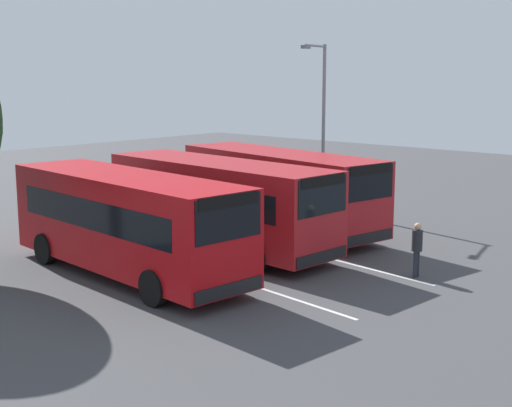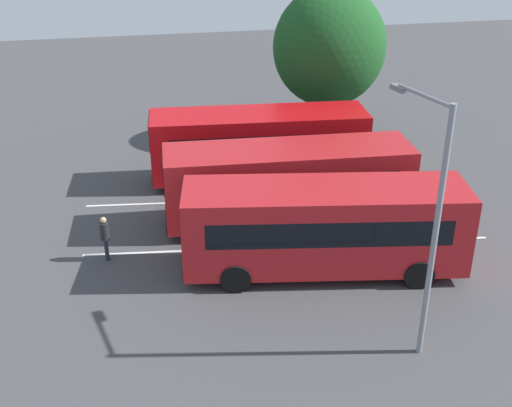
# 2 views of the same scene
# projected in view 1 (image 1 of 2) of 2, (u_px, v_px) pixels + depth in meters

# --- Properties ---
(ground_plane) EXTENTS (71.58, 71.58, 0.00)m
(ground_plane) POSITION_uv_depth(u_px,v_px,m) (225.00, 252.00, 25.09)
(ground_plane) COLOR #424244
(bus_far_left) EXTENTS (9.53, 3.26, 3.09)m
(bus_far_left) POSITION_uv_depth(u_px,v_px,m) (127.00, 221.00, 21.85)
(bus_far_left) COLOR #B70C11
(bus_far_left) RESTS_ON ground
(bus_center_left) EXTENTS (9.49, 3.08, 3.09)m
(bus_center_left) POSITION_uv_depth(u_px,v_px,m) (220.00, 201.00, 25.10)
(bus_center_left) COLOR #AD191E
(bus_center_left) RESTS_ON ground
(bus_center_right) EXTENTS (9.63, 3.98, 3.09)m
(bus_center_right) POSITION_uv_depth(u_px,v_px,m) (280.00, 188.00, 28.00)
(bus_center_right) COLOR #AD191E
(bus_center_right) RESTS_ON ground
(pedestrian) EXTENTS (0.36, 0.36, 1.67)m
(pedestrian) POSITION_uv_depth(u_px,v_px,m) (417.00, 245.00, 21.81)
(pedestrian) COLOR #232833
(pedestrian) RESTS_ON ground
(street_lamp) EXTENTS (0.75, 2.36, 7.31)m
(street_lamp) POSITION_uv_depth(u_px,v_px,m) (321.00, 116.00, 31.76)
(street_lamp) COLOR gray
(street_lamp) RESTS_ON ground
(lane_stripe_outer_left) EXTENTS (14.78, 1.83, 0.01)m
(lane_stripe_outer_left) POSITION_uv_depth(u_px,v_px,m) (183.00, 263.00, 23.62)
(lane_stripe_outer_left) COLOR silver
(lane_stripe_outer_left) RESTS_ON ground
(lane_stripe_inner_left) EXTENTS (14.78, 1.83, 0.01)m
(lane_stripe_inner_left) POSITION_uv_depth(u_px,v_px,m) (263.00, 242.00, 26.55)
(lane_stripe_inner_left) COLOR silver
(lane_stripe_inner_left) RESTS_ON ground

